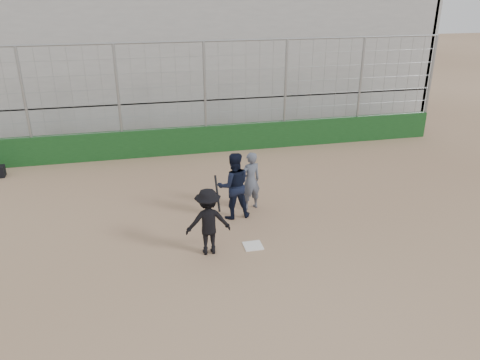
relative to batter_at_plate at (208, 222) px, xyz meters
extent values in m
plane|color=brown|center=(1.07, 0.02, -0.80)|extent=(90.00, 90.00, 0.00)
cube|color=white|center=(1.07, 0.02, -0.79)|extent=(0.44, 0.44, 0.02)
cube|color=#123B16|center=(1.07, 7.02, -0.30)|extent=(18.00, 0.25, 1.00)
cylinder|color=gray|center=(1.07, 7.02, 1.20)|extent=(0.10, 0.10, 4.00)
cylinder|color=gray|center=(10.07, 7.02, 1.20)|extent=(0.10, 0.10, 4.00)
cylinder|color=gray|center=(1.07, 7.02, 3.20)|extent=(18.00, 0.07, 0.07)
cube|color=gray|center=(1.07, 11.97, 0.00)|extent=(20.00, 6.70, 1.60)
cube|color=gray|center=(1.07, 11.97, 2.90)|extent=(20.00, 6.70, 4.20)
cube|color=gray|center=(11.07, 11.97, 2.10)|extent=(0.25, 6.70, 6.10)
imported|color=black|center=(0.00, 0.00, 0.00)|extent=(1.04, 0.61, 1.60)
cylinder|color=black|center=(0.25, 0.15, 0.61)|extent=(0.07, 0.57, 0.71)
imported|color=black|center=(0.94, 1.59, -0.20)|extent=(0.93, 0.75, 1.20)
sphere|color=maroon|center=(0.94, 1.59, 0.29)|extent=(0.28, 0.28, 0.28)
imported|color=#4D5462|center=(1.50, 2.04, -0.06)|extent=(0.69, 0.56, 1.49)
camera|label=1|loc=(-1.40, -9.37, 5.00)|focal=35.00mm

